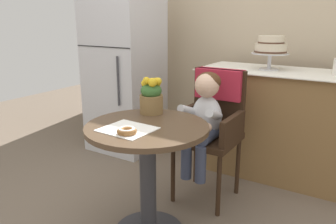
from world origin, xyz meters
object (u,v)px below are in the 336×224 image
object	(u,v)px
seated_child	(204,113)
refrigerator	(125,66)
flower_vase	(151,95)
tiered_cake_stand	(271,47)
cafe_table	(148,159)
wicker_chair	(214,113)
donut_front	(126,131)

from	to	relation	value
seated_child	refrigerator	bearing A→B (deg)	153.96
flower_vase	tiered_cake_stand	size ratio (longest dim) A/B	0.81
flower_vase	refrigerator	size ratio (longest dim) A/B	0.14
cafe_table	flower_vase	xyz separation A→B (m)	(-0.12, 0.22, 0.33)
wicker_chair	flower_vase	xyz separation A→B (m)	(-0.23, -0.46, 0.20)
donut_front	refrigerator	bearing A→B (deg)	129.21
wicker_chair	tiered_cake_stand	size ratio (longest dim) A/B	3.18
donut_front	refrigerator	size ratio (longest dim) A/B	0.06
wicker_chair	seated_child	distance (m)	0.16
tiered_cake_stand	seated_child	bearing A→B (deg)	-105.50
refrigerator	tiered_cake_stand	bearing A→B (deg)	8.29
donut_front	flower_vase	xyz separation A→B (m)	(-0.12, 0.41, 0.10)
seated_child	donut_front	size ratio (longest dim) A/B	6.83
donut_front	seated_child	bearing A→B (deg)	81.01
cafe_table	wicker_chair	size ratio (longest dim) A/B	0.75
cafe_table	refrigerator	bearing A→B (deg)	133.67
tiered_cake_stand	refrigerator	distance (m)	1.41
wicker_chair	flower_vase	size ratio (longest dim) A/B	3.94
wicker_chair	tiered_cake_stand	distance (m)	0.79
wicker_chair	tiered_cake_stand	world-z (taller)	tiered_cake_stand
wicker_chair	refrigerator	size ratio (longest dim) A/B	0.56
cafe_table	tiered_cake_stand	world-z (taller)	tiered_cake_stand
seated_child	donut_front	distance (m)	0.73
donut_front	tiered_cake_stand	world-z (taller)	tiered_cake_stand
cafe_table	flower_vase	bearing A→B (deg)	118.48
donut_front	wicker_chair	bearing A→B (deg)	82.60
seated_child	tiered_cake_stand	xyz separation A→B (m)	(0.21, 0.77, 0.41)
seated_child	tiered_cake_stand	bearing A→B (deg)	74.50
tiered_cake_stand	refrigerator	xyz separation A→B (m)	(-1.37, -0.20, -0.24)
flower_vase	tiered_cake_stand	bearing A→B (deg)	67.55
tiered_cake_stand	refrigerator	bearing A→B (deg)	-171.71
seated_child	donut_front	bearing A→B (deg)	-98.99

